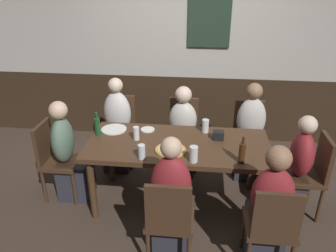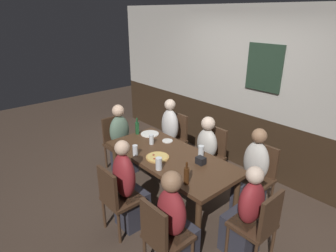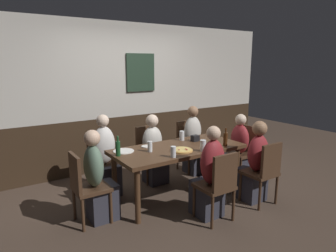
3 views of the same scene
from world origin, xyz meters
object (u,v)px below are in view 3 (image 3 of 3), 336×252
object	(u,v)px
chair_head_west	(85,184)
pizza	(182,150)
person_head_west	(98,183)
beer_glass_tall	(150,147)
chair_mid_near	(218,183)
tumbler_short	(182,136)
person_mid_near	(209,179)
person_right_far	(194,145)
beer_bottle_brown	(225,139)
chair_right_far	(188,143)
chair_right_near	(264,170)
person_left_far	(106,161)
plate_white_small	(147,146)
chair_mid_far	(149,150)
dining_table	(178,153)
person_right_near	(254,167)
highball_clear	(203,146)
plate_white_large	(124,151)
condiment_caddy	(195,138)
chair_left_far	(102,158)
person_mid_far	(154,154)
person_head_east	(237,153)
tumbler_water	(173,153)
chair_head_east	(244,149)

from	to	relation	value
chair_head_west	pizza	bearing A→B (deg)	-7.49
person_head_west	beer_glass_tall	world-z (taller)	person_head_west
chair_mid_near	person_head_west	xyz separation A→B (m)	(-1.18, 0.84, -0.02)
tumbler_short	person_mid_near	bearing A→B (deg)	-105.72
person_right_far	beer_glass_tall	distance (m)	1.44
beer_glass_tall	beer_bottle_brown	xyz separation A→B (m)	(1.04, -0.34, 0.04)
chair_right_far	chair_right_near	distance (m)	1.68
person_left_far	tumbler_short	size ratio (longest dim) A/B	8.14
plate_white_small	chair_mid_far	bearing A→B (deg)	57.98
chair_mid_far	dining_table	bearing A→B (deg)	-90.00
person_right_near	chair_right_near	bearing A→B (deg)	-90.00
person_left_far	tumbler_short	distance (m)	1.20
highball_clear	beer_bottle_brown	bearing A→B (deg)	3.77
chair_right_near	plate_white_large	bearing A→B (deg)	145.39
highball_clear	condiment_caddy	size ratio (longest dim) A/B	1.39
chair_head_west	person_head_west	size ratio (longest dim) A/B	0.77
chair_left_far	condiment_caddy	distance (m)	1.44
person_mid_far	plate_white_small	xyz separation A→B (m)	(-0.36, -0.41, 0.28)
person_mid_near	beer_glass_tall	size ratio (longest dim) A/B	8.25
chair_left_far	person_mid_near	size ratio (longest dim) A/B	0.75
person_left_far	person_head_west	xyz separation A→B (m)	(-0.36, -0.68, -0.01)
person_right_near	tumbler_short	distance (m)	1.15
chair_right_far	chair_mid_far	xyz separation A→B (m)	(-0.82, 0.00, 0.00)
dining_table	condiment_caddy	bearing A→B (deg)	18.16
chair_mid_far	beer_glass_tall	world-z (taller)	beer_glass_tall
chair_mid_near	chair_head_west	size ratio (longest dim) A/B	1.00
person_mid_near	plate_white_small	size ratio (longest dim) A/B	7.66
condiment_caddy	pizza	bearing A→B (deg)	-147.12
chair_mid_far	person_head_east	xyz separation A→B (m)	(1.18, -0.84, -0.04)
chair_right_near	pizza	size ratio (longest dim) A/B	2.92
chair_right_far	highball_clear	xyz separation A→B (m)	(-0.65, -1.18, 0.31)
chair_right_near	person_head_west	distance (m)	2.17
person_right_near	plate_white_small	distance (m)	1.53
tumbler_water	condiment_caddy	xyz separation A→B (m)	(0.72, 0.47, -0.02)
pizza	plate_white_large	xyz separation A→B (m)	(-0.67, 0.40, -0.01)
chair_head_east	person_left_far	world-z (taller)	person_left_far
chair_mid_near	person_right_near	size ratio (longest dim) A/B	0.77
chair_head_west	tumbler_water	distance (m)	1.13
pizza	person_head_east	bearing A→B (deg)	7.75
person_mid_far	plate_white_small	bearing A→B (deg)	-131.19
condiment_caddy	person_left_far	bearing A→B (deg)	156.10
chair_right_far	condiment_caddy	world-z (taller)	chair_right_far
chair_mid_near	person_left_far	world-z (taller)	person_left_far
condiment_caddy	chair_mid_far	bearing A→B (deg)	120.07
person_mid_far	condiment_caddy	world-z (taller)	person_mid_far
chair_head_west	highball_clear	distance (m)	1.58
chair_right_far	plate_white_large	world-z (taller)	chair_right_far
chair_mid_far	highball_clear	world-z (taller)	highball_clear
person_head_east	beer_bottle_brown	size ratio (longest dim) A/B	4.17
person_head_east	plate_white_large	bearing A→B (deg)	173.14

